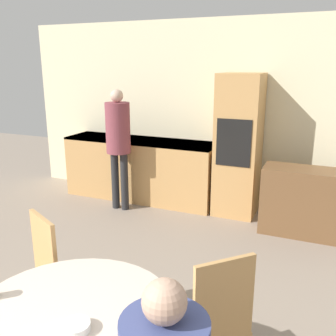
{
  "coord_description": "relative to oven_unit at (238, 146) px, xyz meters",
  "views": [
    {
      "loc": [
        1.32,
        -0.21,
        1.99
      ],
      "look_at": [
        0.06,
        2.73,
        1.1
      ],
      "focal_mm": 40.0,
      "sensor_mm": 36.0,
      "label": 1
    }
  ],
  "objects": [
    {
      "name": "wall_back",
      "position": [
        -0.27,
        0.34,
        0.36
      ],
      "size": [
        6.41,
        0.05,
        2.6
      ],
      "color": "beige",
      "rests_on": "ground_plane"
    },
    {
      "name": "sideboard",
      "position": [
        0.97,
        -0.36,
        -0.54
      ],
      "size": [
        1.13,
        0.45,
        0.81
      ],
      "color": "brown",
      "rests_on": "ground_plane"
    },
    {
      "name": "oven_unit",
      "position": [
        0.0,
        0.0,
        0.0
      ],
      "size": [
        0.55,
        0.59,
        1.88
      ],
      "color": "tan",
      "rests_on": "ground_plane"
    },
    {
      "name": "chair_far_left",
      "position": [
        -0.75,
        -3.05,
        -0.41
      ],
      "size": [
        0.54,
        0.54,
        0.97
      ],
      "rotation": [
        0.0,
        0.0,
        5.81
      ],
      "color": "tan",
      "rests_on": "ground_plane"
    },
    {
      "name": "bowl_near",
      "position": [
        0.04,
        -3.61,
        -0.17
      ],
      "size": [
        0.14,
        0.14,
        0.04
      ],
      "color": "white",
      "rests_on": "dining_table"
    },
    {
      "name": "kitchen_counter",
      "position": [
        -1.47,
        -0.01,
        -0.47
      ],
      "size": [
        2.3,
        0.6,
        0.91
      ],
      "color": "tan",
      "rests_on": "ground_plane"
    },
    {
      "name": "salt_shaker",
      "position": [
        0.39,
        -3.45,
        -0.15
      ],
      "size": [
        0.03,
        0.03,
        0.09
      ],
      "color": "white",
      "rests_on": "dining_table"
    },
    {
      "name": "chair_far_right",
      "position": [
        0.56,
        -2.99,
        -0.41
      ],
      "size": [
        0.57,
        0.57,
        0.97
      ],
      "rotation": [
        0.0,
        0.0,
        3.95
      ],
      "color": "tan",
      "rests_on": "ground_plane"
    },
    {
      "name": "person_standing",
      "position": [
        -1.54,
        -0.51,
        0.1
      ],
      "size": [
        0.33,
        0.33,
        1.67
      ],
      "color": "#262628",
      "rests_on": "ground_plane"
    }
  ]
}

